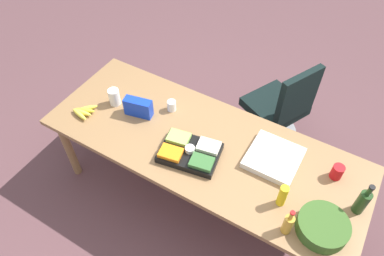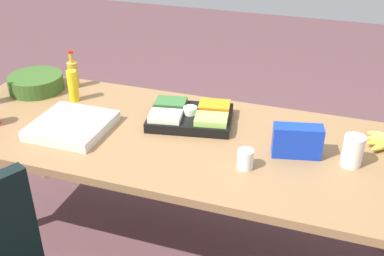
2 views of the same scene
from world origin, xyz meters
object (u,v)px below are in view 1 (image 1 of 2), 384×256
object	(u,v)px
pizza_box	(274,158)
red_solo_cup	(337,172)
veggie_tray	(190,152)
salad_bowl	(323,227)
paper_cup	(172,106)
chip_bag_blue	(139,107)
conference_table	(203,149)
banana_bunch	(83,111)
mustard_bottle	(282,196)
wine_bottle	(362,201)
office_chair	(278,113)
dressing_bottle	(288,224)
mayo_jar	(115,97)

from	to	relation	value
pizza_box	red_solo_cup	distance (m)	0.43
veggie_tray	salad_bowl	bearing A→B (deg)	-4.97
paper_cup	chip_bag_blue	world-z (taller)	chip_bag_blue
red_solo_cup	chip_bag_blue	bearing A→B (deg)	-172.47
conference_table	banana_bunch	size ratio (longest dim) A/B	12.61
paper_cup	salad_bowl	xyz separation A→B (m)	(1.35, -0.41, 0.00)
mustard_bottle	wine_bottle	bearing A→B (deg)	24.64
paper_cup	salad_bowl	distance (m)	1.41
veggie_tray	mustard_bottle	distance (m)	0.71
conference_table	banana_bunch	distance (m)	1.00
mustard_bottle	red_solo_cup	xyz separation A→B (m)	(0.25, 0.39, -0.03)
red_solo_cup	banana_bunch	bearing A→B (deg)	-167.37
conference_table	veggie_tray	size ratio (longest dim) A/B	5.22
office_chair	banana_bunch	bearing A→B (deg)	-136.48
office_chair	chip_bag_blue	size ratio (longest dim) A/B	4.26
wine_bottle	red_solo_cup	bearing A→B (deg)	136.46
dressing_bottle	mustard_bottle	size ratio (longest dim) A/B	1.27
office_chair	mayo_jar	distance (m)	1.54
veggie_tray	pizza_box	size ratio (longest dim) A/B	1.30
wine_bottle	pizza_box	size ratio (longest dim) A/B	0.76
wine_bottle	red_solo_cup	xyz separation A→B (m)	(-0.19, 0.18, -0.05)
mayo_jar	paper_cup	bearing A→B (deg)	21.42
conference_table	office_chair	xyz separation A→B (m)	(0.28, 0.97, -0.32)
mayo_jar	red_solo_cup	distance (m)	1.76
dressing_bottle	wine_bottle	bearing A→B (deg)	46.75
paper_cup	pizza_box	xyz separation A→B (m)	(0.90, -0.05, -0.02)
veggie_tray	salad_bowl	xyz separation A→B (m)	(0.99, -0.09, 0.01)
conference_table	pizza_box	world-z (taller)	pizza_box
dressing_bottle	mayo_jar	size ratio (longest dim) A/B	1.59
dressing_bottle	chip_bag_blue	world-z (taller)	dressing_bottle
conference_table	banana_bunch	world-z (taller)	banana_bunch
veggie_tray	banana_bunch	distance (m)	0.95
chip_bag_blue	mayo_jar	bearing A→B (deg)	-179.77
wine_bottle	chip_bag_blue	bearing A→B (deg)	-179.42
banana_bunch	red_solo_cup	xyz separation A→B (m)	(1.90, 0.43, 0.03)
office_chair	chip_bag_blue	bearing A→B (deg)	-131.94
veggie_tray	wine_bottle	bearing A→B (deg)	8.29
paper_cup	banana_bunch	distance (m)	0.70
conference_table	mayo_jar	xyz separation A→B (m)	(-0.82, 0.00, 0.14)
veggie_tray	wine_bottle	world-z (taller)	wine_bottle
conference_table	red_solo_cup	distance (m)	0.96
paper_cup	wine_bottle	bearing A→B (deg)	-5.80
paper_cup	mustard_bottle	bearing A→B (deg)	-18.48
chip_bag_blue	pizza_box	bearing A→B (deg)	6.08
dressing_bottle	chip_bag_blue	bearing A→B (deg)	165.63
mustard_bottle	red_solo_cup	world-z (taller)	mustard_bottle
chip_bag_blue	salad_bowl	xyz separation A→B (m)	(1.55, -0.24, -0.03)
conference_table	salad_bowl	world-z (taller)	salad_bowl
mayo_jar	red_solo_cup	world-z (taller)	mayo_jar
wine_bottle	salad_bowl	world-z (taller)	wine_bottle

